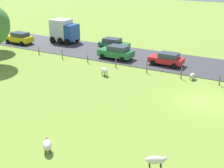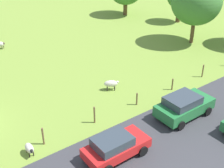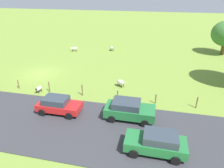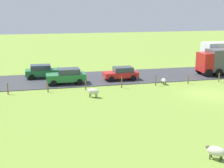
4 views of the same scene
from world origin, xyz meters
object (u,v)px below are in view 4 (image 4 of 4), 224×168
object	(u,v)px
sheep_3	(164,80)
sheep_1	(216,151)
truck_1	(216,61)
sheep_2	(93,91)
car_1	(43,71)
car_2	(67,76)
truck_2	(220,55)
car_3	(121,73)

from	to	relation	value
sheep_3	sheep_1	bearing A→B (deg)	166.53
truck_1	sheep_1	bearing A→B (deg)	149.14
sheep_1	sheep_3	world-z (taller)	sheep_1
sheep_1	sheep_2	distance (m)	14.86
car_1	car_2	bearing A→B (deg)	-146.28
sheep_1	truck_2	distance (m)	28.20
sheep_2	truck_2	world-z (taller)	truck_2
sheep_1	truck_1	bearing A→B (deg)	-30.86
sheep_1	car_3	world-z (taller)	car_3
sheep_1	car_1	distance (m)	25.50
car_2	truck_1	bearing A→B (deg)	-88.36
sheep_1	car_2	world-z (taller)	car_2
truck_2	car_2	distance (m)	21.35
car_1	car_2	distance (m)	4.42
car_3	sheep_3	bearing A→B (deg)	-129.30
sheep_2	car_1	distance (m)	10.68
car_2	car_1	bearing A→B (deg)	33.72
sheep_1	car_1	xyz separation A→B (m)	(24.01, 8.57, 0.37)
car_1	car_3	xyz separation A→B (m)	(-3.21, -8.83, -0.04)
sheep_3	car_3	xyz separation A→B (m)	(3.23, 3.95, 0.37)
truck_1	truck_2	xyz separation A→B (m)	(3.03, -2.44, 0.23)
sheep_2	car_3	xyz separation A→B (m)	(6.57, -4.54, 0.26)
sheep_2	car_2	size ratio (longest dim) A/B	0.29
truck_1	car_1	world-z (taller)	truck_1
sheep_1	truck_2	xyz separation A→B (m)	(23.90, -14.91, 1.48)
sheep_3	car_1	size ratio (longest dim) A/B	0.25
sheep_1	car_3	distance (m)	20.81
sheep_2	car_1	xyz separation A→B (m)	(9.77, 4.29, 0.30)
sheep_2	car_1	size ratio (longest dim) A/B	0.29
sheep_3	car_3	world-z (taller)	car_3
sheep_3	truck_1	size ratio (longest dim) A/B	0.25
car_1	car_3	world-z (taller)	car_1
sheep_2	truck_1	size ratio (longest dim) A/B	0.30
sheep_3	sheep_2	bearing A→B (deg)	111.47
truck_1	sheep_3	bearing A→B (deg)	111.74
sheep_2	truck_2	distance (m)	21.52
sheep_1	car_3	size ratio (longest dim) A/B	0.29
car_1	car_2	xyz separation A→B (m)	(-3.68, -2.45, 0.05)
truck_1	car_1	bearing A→B (deg)	81.50
sheep_1	car_2	distance (m)	21.24
truck_1	truck_2	world-z (taller)	truck_2
sheep_2	car_3	size ratio (longest dim) A/B	0.31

